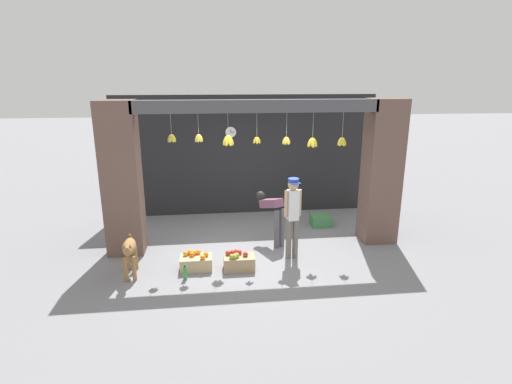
{
  "coord_description": "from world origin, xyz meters",
  "views": [
    {
      "loc": [
        -0.91,
        -7.45,
        3.4
      ],
      "look_at": [
        0.0,
        0.37,
        1.14
      ],
      "focal_mm": 28.0,
      "sensor_mm": 36.0,
      "label": 1
    }
  ],
  "objects_px": {
    "shopkeeper": "(293,212)",
    "dog": "(129,250)",
    "fruit_crate_apples": "(239,261)",
    "worker_stooping": "(273,212)",
    "fruit_crate_oranges": "(196,262)",
    "produce_box_green": "(321,220)",
    "water_bottle": "(185,273)",
    "wall_clock": "(231,132)"
  },
  "relations": [
    {
      "from": "wall_clock",
      "to": "fruit_crate_apples",
      "type": "bearing_deg",
      "value": -91.19
    },
    {
      "from": "fruit_crate_apples",
      "to": "water_bottle",
      "type": "bearing_deg",
      "value": -163.79
    },
    {
      "from": "shopkeeper",
      "to": "worker_stooping",
      "type": "height_order",
      "value": "shopkeeper"
    },
    {
      "from": "fruit_crate_apples",
      "to": "produce_box_green",
      "type": "height_order",
      "value": "fruit_crate_apples"
    },
    {
      "from": "water_bottle",
      "to": "fruit_crate_oranges",
      "type": "bearing_deg",
      "value": 64.18
    },
    {
      "from": "dog",
      "to": "fruit_crate_oranges",
      "type": "height_order",
      "value": "dog"
    },
    {
      "from": "fruit_crate_apples",
      "to": "worker_stooping",
      "type": "bearing_deg",
      "value": 54.14
    },
    {
      "from": "fruit_crate_apples",
      "to": "water_bottle",
      "type": "xyz_separation_m",
      "value": [
        -0.96,
        -0.28,
        -0.03
      ]
    },
    {
      "from": "worker_stooping",
      "to": "fruit_crate_apples",
      "type": "bearing_deg",
      "value": -155.23
    },
    {
      "from": "fruit_crate_oranges",
      "to": "fruit_crate_apples",
      "type": "height_order",
      "value": "fruit_crate_apples"
    },
    {
      "from": "dog",
      "to": "fruit_crate_apples",
      "type": "xyz_separation_m",
      "value": [
        1.92,
        0.03,
        -0.34
      ]
    },
    {
      "from": "dog",
      "to": "worker_stooping",
      "type": "xyz_separation_m",
      "value": [
        2.72,
        1.14,
        0.21
      ]
    },
    {
      "from": "fruit_crate_oranges",
      "to": "produce_box_green",
      "type": "bearing_deg",
      "value": 33.88
    },
    {
      "from": "produce_box_green",
      "to": "water_bottle",
      "type": "distance_m",
      "value": 3.85
    },
    {
      "from": "fruit_crate_oranges",
      "to": "dog",
      "type": "bearing_deg",
      "value": -173.61
    },
    {
      "from": "shopkeeper",
      "to": "water_bottle",
      "type": "height_order",
      "value": "shopkeeper"
    },
    {
      "from": "dog",
      "to": "shopkeeper",
      "type": "xyz_separation_m",
      "value": [
        2.99,
        0.41,
        0.44
      ]
    },
    {
      "from": "fruit_crate_oranges",
      "to": "water_bottle",
      "type": "height_order",
      "value": "fruit_crate_oranges"
    },
    {
      "from": "worker_stooping",
      "to": "wall_clock",
      "type": "height_order",
      "value": "wall_clock"
    },
    {
      "from": "dog",
      "to": "produce_box_green",
      "type": "distance_m",
      "value": 4.55
    },
    {
      "from": "dog",
      "to": "water_bottle",
      "type": "xyz_separation_m",
      "value": [
        0.96,
        -0.25,
        -0.37
      ]
    },
    {
      "from": "shopkeeper",
      "to": "worker_stooping",
      "type": "bearing_deg",
      "value": -81.06
    },
    {
      "from": "shopkeeper",
      "to": "worker_stooping",
      "type": "relative_size",
      "value": 1.52
    },
    {
      "from": "worker_stooping",
      "to": "water_bottle",
      "type": "distance_m",
      "value": 2.32
    },
    {
      "from": "worker_stooping",
      "to": "shopkeeper",
      "type": "bearing_deg",
      "value": -99.53
    },
    {
      "from": "dog",
      "to": "worker_stooping",
      "type": "height_order",
      "value": "worker_stooping"
    },
    {
      "from": "produce_box_green",
      "to": "water_bottle",
      "type": "bearing_deg",
      "value": -142.98
    },
    {
      "from": "water_bottle",
      "to": "dog",
      "type": "bearing_deg",
      "value": 165.46
    },
    {
      "from": "fruit_crate_oranges",
      "to": "water_bottle",
      "type": "xyz_separation_m",
      "value": [
        -0.18,
        -0.38,
        -0.02
      ]
    },
    {
      "from": "dog",
      "to": "fruit_crate_apples",
      "type": "bearing_deg",
      "value": 84.84
    },
    {
      "from": "shopkeeper",
      "to": "water_bottle",
      "type": "bearing_deg",
      "value": 7.08
    },
    {
      "from": "dog",
      "to": "water_bottle",
      "type": "distance_m",
      "value": 1.06
    },
    {
      "from": "dog",
      "to": "shopkeeper",
      "type": "distance_m",
      "value": 3.05
    },
    {
      "from": "fruit_crate_apples",
      "to": "water_bottle",
      "type": "height_order",
      "value": "fruit_crate_apples"
    },
    {
      "from": "shopkeeper",
      "to": "dog",
      "type": "bearing_deg",
      "value": -3.1
    },
    {
      "from": "dog",
      "to": "wall_clock",
      "type": "xyz_separation_m",
      "value": [
        1.98,
        3.23,
        1.61
      ]
    },
    {
      "from": "worker_stooping",
      "to": "wall_clock",
      "type": "bearing_deg",
      "value": 80.14
    },
    {
      "from": "worker_stooping",
      "to": "fruit_crate_apples",
      "type": "height_order",
      "value": "worker_stooping"
    },
    {
      "from": "dog",
      "to": "fruit_crate_oranges",
      "type": "relative_size",
      "value": 1.46
    },
    {
      "from": "dog",
      "to": "wall_clock",
      "type": "bearing_deg",
      "value": 142.36
    },
    {
      "from": "fruit_crate_apples",
      "to": "wall_clock",
      "type": "xyz_separation_m",
      "value": [
        0.07,
        3.2,
        1.96
      ]
    },
    {
      "from": "dog",
      "to": "shopkeeper",
      "type": "relative_size",
      "value": 0.53
    }
  ]
}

